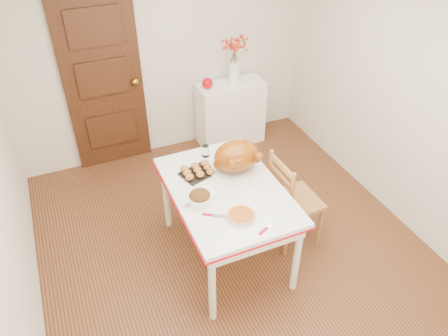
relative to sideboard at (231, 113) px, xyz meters
name	(u,v)px	position (x,y,z in m)	size (l,w,h in m)	color
floor	(235,251)	(-0.75, -1.78, -0.41)	(3.50, 4.00, 0.00)	#402313
wall_back	(162,52)	(-0.75, 0.22, 0.84)	(3.50, 0.00, 2.50)	beige
wall_right	(411,100)	(1.00, -1.78, 0.84)	(0.00, 4.00, 2.50)	beige
door_back	(104,82)	(-1.45, 0.19, 0.62)	(0.85, 0.06, 2.06)	black
sideboard	(231,113)	(0.00, 0.00, 0.00)	(0.82, 0.36, 0.82)	white
kitchen_table	(226,223)	(-0.84, -1.77, -0.01)	(0.92, 1.34, 0.80)	white
chair_oak	(296,199)	(-0.16, -1.81, 0.08)	(0.43, 0.43, 0.97)	#A46B32
berry_vase	(234,61)	(0.04, 0.00, 0.69)	(0.29, 0.29, 0.56)	white
apple	(207,83)	(-0.30, 0.00, 0.47)	(0.13, 0.13, 0.13)	#B80310
turkey_platter	(237,157)	(-0.66, -1.58, 0.54)	(0.47, 0.38, 0.30)	#86360C
pumpkin_pie	(241,215)	(-0.87, -2.14, 0.42)	(0.23, 0.23, 0.05)	#A84D11
stuffing_dish	(200,197)	(-1.10, -1.84, 0.44)	(0.25, 0.20, 0.10)	brown
rolls_tray	(197,171)	(-0.99, -1.49, 0.43)	(0.27, 0.22, 0.07)	#A85F22
pie_server	(268,227)	(-0.74, -2.32, 0.40)	(0.20, 0.06, 0.01)	silver
carving_knife	(216,216)	(-1.05, -2.04, 0.40)	(0.22, 0.05, 0.01)	silver
drinking_glass	(205,151)	(-0.82, -1.26, 0.45)	(0.07, 0.07, 0.12)	white
shaker_pair	(234,148)	(-0.56, -1.29, 0.43)	(0.08, 0.03, 0.08)	white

